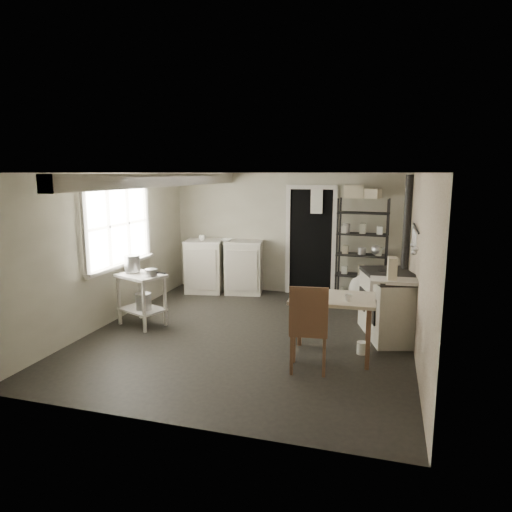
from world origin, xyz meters
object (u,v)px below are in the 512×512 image
(base_cabinets, at_px, (224,269))
(stove, at_px, (390,306))
(prep_table, at_px, (142,300))
(chair, at_px, (309,330))
(flour_sack, at_px, (361,291))
(shelf_rack, at_px, (362,250))
(work_table, at_px, (332,328))
(stockpot, at_px, (132,264))

(base_cabinets, height_order, stove, base_cabinets)
(prep_table, distance_m, chair, 2.85)
(prep_table, relative_size, flour_sack, 1.51)
(shelf_rack, height_order, work_table, shelf_rack)
(prep_table, bearing_deg, stockpot, 161.70)
(base_cabinets, relative_size, stove, 1.34)
(flour_sack, bearing_deg, work_table, -95.07)
(base_cabinets, xyz_separation_m, flour_sack, (2.63, -0.14, -0.22))
(stockpot, height_order, base_cabinets, stockpot)
(chair, relative_size, flour_sack, 2.01)
(chair, bearing_deg, prep_table, 155.04)
(work_table, bearing_deg, prep_table, 171.58)
(shelf_rack, bearing_deg, base_cabinets, -176.68)
(shelf_rack, bearing_deg, chair, -93.89)
(stockpot, bearing_deg, stove, 7.23)
(base_cabinets, bearing_deg, chair, -65.20)
(stockpot, height_order, shelf_rack, shelf_rack)
(stockpot, bearing_deg, base_cabinets, 72.25)
(work_table, height_order, flour_sack, work_table)
(flour_sack, bearing_deg, base_cabinets, 176.84)
(shelf_rack, relative_size, chair, 1.76)
(stove, xyz_separation_m, flour_sack, (-0.48, 1.55, -0.20))
(stove, bearing_deg, work_table, -142.69)
(shelf_rack, xyz_separation_m, work_table, (-0.20, -2.65, -0.57))
(stockpot, xyz_separation_m, work_table, (3.10, -0.49, -0.56))
(base_cabinets, height_order, work_table, base_cabinets)
(flour_sack, bearing_deg, chair, -98.37)
(prep_table, xyz_separation_m, work_table, (2.93, -0.43, -0.02))
(shelf_rack, distance_m, flour_sack, 0.72)
(stove, bearing_deg, prep_table, 171.60)
(shelf_rack, distance_m, chair, 3.16)
(shelf_rack, height_order, stove, shelf_rack)
(shelf_rack, bearing_deg, work_table, -90.61)
(shelf_rack, bearing_deg, stove, -69.59)
(prep_table, xyz_separation_m, chair, (2.71, -0.89, 0.08))
(shelf_rack, bearing_deg, flour_sack, -75.42)
(stockpot, distance_m, base_cabinets, 2.33)
(work_table, xyz_separation_m, chair, (-0.21, -0.45, 0.10))
(stove, distance_m, work_table, 1.20)
(prep_table, bearing_deg, base_cabinets, 76.81)
(base_cabinets, bearing_deg, shelf_rack, -10.62)
(shelf_rack, xyz_separation_m, flour_sack, (0.02, -0.13, -0.71))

